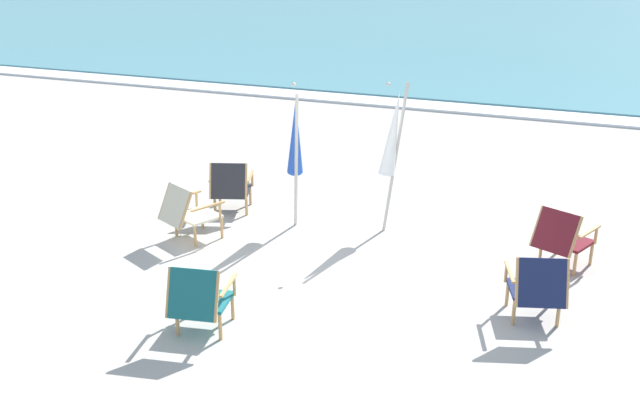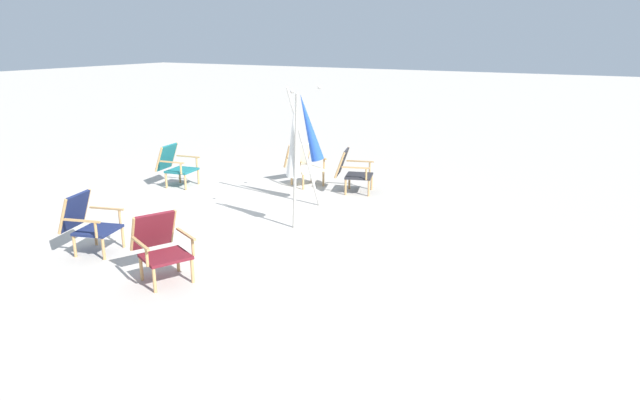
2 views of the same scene
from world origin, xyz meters
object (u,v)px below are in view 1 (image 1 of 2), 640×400
Objects in this scene: beach_chair_back_right at (188,211)px; beach_chair_back_left at (537,287)px; beach_chair_mid_center at (199,298)px; beach_chair_front_left at (231,186)px; umbrella_furled_white at (393,135)px; beach_chair_front_right at (562,237)px; umbrella_furled_blue at (295,137)px.

beach_chair_back_left is (4.61, -0.64, 0.00)m from beach_chair_back_right.
beach_chair_mid_center is at bearing -57.43° from beach_chair_back_right.
beach_chair_front_left is 0.39× the size of umbrella_furled_white.
beach_chair_back_right is at bearing -151.38° from umbrella_furled_white.
beach_chair_back_left is 0.92× the size of beach_chair_front_right.
beach_chair_front_right is (0.16, 1.49, -0.00)m from beach_chair_back_left.
beach_chair_back_left is at bearing 24.42° from beach_chair_mid_center.
beach_chair_mid_center is (1.35, -2.12, 0.00)m from beach_chair_back_right.
beach_chair_back_left is 1.01× the size of beach_chair_mid_center.
beach_chair_front_right is at bearing 10.16° from beach_chair_back_right.
beach_chair_back_right is 4.65m from beach_chair_back_left.
beach_chair_back_left reaches higher than beach_chair_mid_center.
beach_chair_mid_center is 3.12m from umbrella_furled_blue.
umbrella_furled_white is (-2.16, 1.97, 0.95)m from beach_chair_back_left.
beach_chair_back_right is at bearing 172.13° from beach_chair_back_left.
beach_chair_back_right is at bearing -144.93° from umbrella_furled_blue.
umbrella_furled_blue reaches higher than beach_chair_back_right.
beach_chair_back_right is 1.10× the size of beach_chair_back_left.
beach_chair_back_right is 1.11m from beach_chair_front_left.
beach_chair_front_left is 0.92× the size of beach_chair_front_right.
beach_chair_front_left is at bearing 158.95° from beach_chair_back_left.
beach_chair_back_left is 3.58m from beach_chair_mid_center.
beach_chair_mid_center is 0.39× the size of umbrella_furled_white.
umbrella_furled_blue is at bearing 156.17° from beach_chair_back_left.
beach_chair_front_right is 0.43× the size of umbrella_furled_blue.
beach_chair_mid_center is 0.39× the size of umbrella_furled_blue.
beach_chair_front_left is 2.56m from umbrella_furled_white.
beach_chair_back_right is 0.44× the size of umbrella_furled_blue.
umbrella_furled_white is (2.45, 1.34, 0.95)m from beach_chair_back_right.
beach_chair_front_right is at bearing -11.75° from umbrella_furled_white.
beach_chair_front_left is (0.08, 1.11, 0.00)m from beach_chair_back_right.
beach_chair_back_left is 3.08m from umbrella_furled_white.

